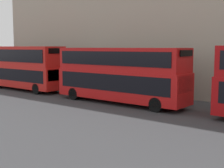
# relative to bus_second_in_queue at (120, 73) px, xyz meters

# --- Properties ---
(bus_second_in_queue) EXTENTS (2.59, 11.04, 4.28)m
(bus_second_in_queue) POSITION_rel_bus_second_in_queue_xyz_m (0.00, 0.00, 0.00)
(bus_second_in_queue) COLOR red
(bus_second_in_queue) RESTS_ON ground
(bus_third_in_queue) EXTENTS (2.59, 10.40, 4.40)m
(bus_third_in_queue) POSITION_rel_bus_second_in_queue_xyz_m (-0.00, 12.42, 0.06)
(bus_third_in_queue) COLOR red
(bus_third_in_queue) RESTS_ON ground
(pedestrian) EXTENTS (0.36, 0.36, 1.64)m
(pedestrian) POSITION_rel_bus_second_in_queue_xyz_m (2.57, 3.61, -1.61)
(pedestrian) COLOR maroon
(pedestrian) RESTS_ON ground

